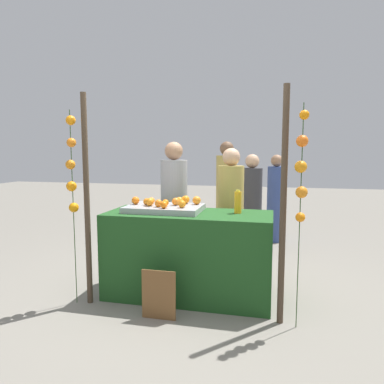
# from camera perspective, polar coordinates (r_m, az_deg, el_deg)

# --- Properties ---
(ground_plane) EXTENTS (24.00, 24.00, 0.00)m
(ground_plane) POSITION_cam_1_polar(r_m,az_deg,el_deg) (3.92, -0.52, -16.43)
(ground_plane) COLOR gray
(stall_counter) EXTENTS (1.72, 0.72, 0.90)m
(stall_counter) POSITION_cam_1_polar(r_m,az_deg,el_deg) (3.77, -0.53, -10.12)
(stall_counter) COLOR #1E4C1E
(stall_counter) RESTS_ON ground_plane
(orange_tray) EXTENTS (0.80, 0.53, 0.06)m
(orange_tray) POSITION_cam_1_polar(r_m,az_deg,el_deg) (3.77, -4.50, -2.66)
(orange_tray) COLOR #9EA0A5
(orange_tray) RESTS_ON stall_counter
(orange_0) EXTENTS (0.09, 0.09, 0.09)m
(orange_0) POSITION_cam_1_polar(r_m,az_deg,el_deg) (3.73, -6.91, -1.63)
(orange_0) COLOR orange
(orange_0) RESTS_ON orange_tray
(orange_1) EXTENTS (0.08, 0.08, 0.08)m
(orange_1) POSITION_cam_1_polar(r_m,az_deg,el_deg) (3.59, -1.64, -1.97)
(orange_1) COLOR orange
(orange_1) RESTS_ON orange_tray
(orange_2) EXTENTS (0.09, 0.09, 0.09)m
(orange_2) POSITION_cam_1_polar(r_m,az_deg,el_deg) (3.82, 0.76, -1.36)
(orange_2) COLOR orange
(orange_2) RESTS_ON orange_tray
(orange_3) EXTENTS (0.08, 0.08, 0.08)m
(orange_3) POSITION_cam_1_polar(r_m,az_deg,el_deg) (3.76, -2.67, -1.56)
(orange_3) COLOR orange
(orange_3) RESTS_ON orange_tray
(orange_4) EXTENTS (0.07, 0.07, 0.07)m
(orange_4) POSITION_cam_1_polar(r_m,az_deg,el_deg) (3.56, -4.60, -2.09)
(orange_4) COLOR orange
(orange_4) RESTS_ON orange_tray
(orange_5) EXTENTS (0.07, 0.07, 0.07)m
(orange_5) POSITION_cam_1_polar(r_m,az_deg,el_deg) (3.89, -6.59, -1.39)
(orange_5) COLOR orange
(orange_5) RESTS_ON orange_tray
(orange_6) EXTENTS (0.09, 0.09, 0.09)m
(orange_6) POSITION_cam_1_polar(r_m,az_deg,el_deg) (3.87, -1.07, -1.24)
(orange_6) COLOR orange
(orange_6) RESTS_ON orange_tray
(orange_7) EXTENTS (0.09, 0.09, 0.09)m
(orange_7) POSITION_cam_1_polar(r_m,az_deg,el_deg) (3.88, -9.17, -1.37)
(orange_7) COLOR orange
(orange_7) RESTS_ON orange_tray
(orange_8) EXTENTS (0.07, 0.07, 0.07)m
(orange_8) POSITION_cam_1_polar(r_m,az_deg,el_deg) (3.81, -7.39, -1.56)
(orange_8) COLOR orange
(orange_8) RESTS_ON orange_tray
(orange_9) EXTENTS (0.08, 0.08, 0.08)m
(orange_9) POSITION_cam_1_polar(r_m,az_deg,el_deg) (3.66, -5.47, -1.83)
(orange_9) COLOR orange
(orange_9) RESTS_ON orange_tray
(orange_10) EXTENTS (0.08, 0.08, 0.08)m
(orange_10) POSITION_cam_1_polar(r_m,az_deg,el_deg) (3.82, -2.05, -1.43)
(orange_10) COLOR orange
(orange_10) RESTS_ON orange_tray
(orange_11) EXTENTS (0.07, 0.07, 0.07)m
(orange_11) POSITION_cam_1_polar(r_m,az_deg,el_deg) (3.71, -4.36, -1.75)
(orange_11) COLOR orange
(orange_11) RESTS_ON orange_tray
(juice_bottle) EXTENTS (0.07, 0.07, 0.24)m
(juice_bottle) POSITION_cam_1_polar(r_m,az_deg,el_deg) (3.65, 7.47, -1.65)
(juice_bottle) COLOR #F0A61C
(juice_bottle) RESTS_ON stall_counter
(chalkboard_sign) EXTENTS (0.32, 0.03, 0.47)m
(chalkboard_sign) POSITION_cam_1_polar(r_m,az_deg,el_deg) (3.36, -5.40, -16.37)
(chalkboard_sign) COLOR brown
(chalkboard_sign) RESTS_ON ground_plane
(vendor_left) EXTENTS (0.33, 0.33, 1.65)m
(vendor_left) POSITION_cam_1_polar(r_m,az_deg,el_deg) (4.41, -2.92, -3.39)
(vendor_left) COLOR #99999E
(vendor_left) RESTS_ON ground_plane
(vendor_right) EXTENTS (0.32, 0.32, 1.58)m
(vendor_right) POSITION_cam_1_polar(r_m,az_deg,el_deg) (4.32, 6.28, -4.10)
(vendor_right) COLOR tan
(vendor_right) RESTS_ON ground_plane
(crowd_person_0) EXTENTS (0.34, 0.34, 1.70)m
(crowd_person_0) POSITION_cam_1_polar(r_m,az_deg,el_deg) (5.87, 5.59, -0.71)
(crowd_person_0) COLOR tan
(crowd_person_0) RESTS_ON ground_plane
(crowd_person_1) EXTENTS (0.30, 0.30, 1.48)m
(crowd_person_1) POSITION_cam_1_polar(r_m,az_deg,el_deg) (6.14, 13.47, -1.49)
(crowd_person_1) COLOR #384C8C
(crowd_person_1) RESTS_ON ground_plane
(crowd_person_2) EXTENTS (0.30, 0.30, 1.50)m
(crowd_person_2) POSITION_cam_1_polar(r_m,az_deg,el_deg) (5.23, 9.63, -2.70)
(crowd_person_2) COLOR #333338
(crowd_person_2) RESTS_ON ground_plane
(canopy_post_left) EXTENTS (0.06, 0.06, 2.10)m
(canopy_post_left) POSITION_cam_1_polar(r_m,az_deg,el_deg) (3.62, -16.74, -1.37)
(canopy_post_left) COLOR #473828
(canopy_post_left) RESTS_ON ground_plane
(canopy_post_right) EXTENTS (0.06, 0.06, 2.10)m
(canopy_post_right) POSITION_cam_1_polar(r_m,az_deg,el_deg) (3.14, 14.61, -2.47)
(canopy_post_right) COLOR #473828
(canopy_post_right) RESTS_ON ground_plane
(garland_strand_left) EXTENTS (0.11, 0.11, 1.93)m
(garland_strand_left) POSITION_cam_1_polar(r_m,az_deg,el_deg) (3.63, -18.99, 3.66)
(garland_strand_left) COLOR #2D4C23
(garland_strand_left) RESTS_ON ground_plane
(garland_strand_right) EXTENTS (0.11, 0.11, 1.93)m
(garland_strand_right) POSITION_cam_1_polar(r_m,az_deg,el_deg) (3.06, 17.41, 3.66)
(garland_strand_right) COLOR #2D4C23
(garland_strand_right) RESTS_ON ground_plane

